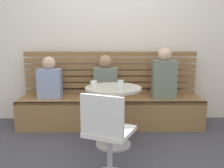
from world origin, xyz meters
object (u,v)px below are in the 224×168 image
(white_chair, at_px, (107,134))
(person_child_middle, at_px, (106,79))
(cafe_table, at_px, (113,105))
(cup_ceramic_white, at_px, (94,84))
(person_child_left, at_px, (50,80))
(booth_bench, at_px, (111,112))
(cup_water_clear, at_px, (121,85))
(person_adult, at_px, (164,76))

(white_chair, bearing_deg, person_child_middle, 91.12)
(cafe_table, relative_size, cup_ceramic_white, 9.25)
(person_child_left, bearing_deg, white_chair, -60.81)
(booth_bench, distance_m, person_child_middle, 0.50)
(person_child_middle, relative_size, cup_ceramic_white, 7.92)
(cup_water_clear, bearing_deg, booth_bench, 97.40)
(white_chair, distance_m, person_child_middle, 1.54)
(person_child_left, xyz_separation_m, cup_water_clear, (1.01, -0.87, 0.09))
(person_child_middle, height_order, cup_water_clear, person_child_middle)
(person_adult, bearing_deg, person_child_middle, 177.30)
(booth_bench, height_order, cup_ceramic_white, cup_ceramic_white)
(person_child_left, height_order, cup_water_clear, person_child_left)
(cafe_table, height_order, white_chair, white_chair)
(cafe_table, xyz_separation_m, cup_ceramic_white, (-0.24, 0.04, 0.26))
(person_adult, relative_size, person_child_left, 1.21)
(booth_bench, distance_m, cafe_table, 0.75)
(person_child_middle, bearing_deg, person_child_left, 179.46)
(cafe_table, xyz_separation_m, person_child_left, (-0.92, 0.72, 0.19))
(person_child_left, relative_size, cup_water_clear, 5.57)
(booth_bench, bearing_deg, person_adult, -1.59)
(booth_bench, relative_size, white_chair, 3.18)
(person_adult, bearing_deg, person_child_left, 178.36)
(booth_bench, height_order, person_adult, person_adult)
(person_adult, height_order, cup_water_clear, person_adult)
(cafe_table, bearing_deg, person_child_middle, 98.14)
(white_chair, height_order, person_child_middle, person_child_middle)
(booth_bench, distance_m, person_adult, 0.96)
(cup_ceramic_white, xyz_separation_m, cup_water_clear, (0.32, -0.19, 0.02))
(person_adult, height_order, person_child_middle, person_adult)
(cafe_table, distance_m, white_chair, 0.81)
(booth_bench, bearing_deg, white_chair, -91.71)
(person_adult, xyz_separation_m, cup_water_clear, (-0.67, -0.82, 0.02))
(booth_bench, bearing_deg, person_child_middle, 165.92)
(booth_bench, height_order, person_child_left, person_child_left)
(white_chair, height_order, cup_ceramic_white, white_chair)
(white_chair, xyz_separation_m, cup_ceramic_white, (-0.17, 0.85, 0.31))
(person_child_left, xyz_separation_m, cup_ceramic_white, (0.69, -0.68, 0.07))
(person_child_left, distance_m, cup_ceramic_white, 0.97)
(white_chair, relative_size, cup_ceramic_white, 10.63)
(person_adult, bearing_deg, cup_water_clear, -129.34)
(person_child_middle, bearing_deg, cup_water_clear, -77.94)
(cup_ceramic_white, distance_m, cup_water_clear, 0.37)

